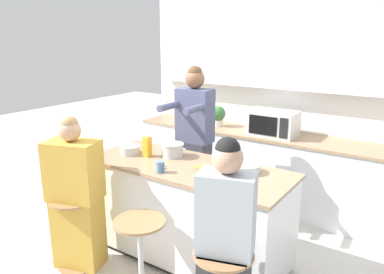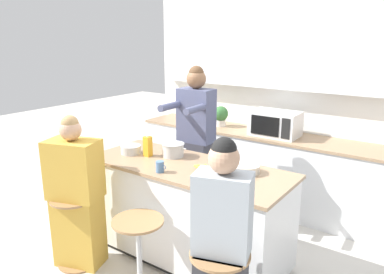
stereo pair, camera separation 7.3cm
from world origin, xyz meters
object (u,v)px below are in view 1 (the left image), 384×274
Objects in this scene: person_seated_near at (225,250)px; kitchen_island at (187,212)px; person_cooking at (194,147)px; cooking_pot at (173,150)px; banana_bunch at (203,167)px; juice_carton at (147,146)px; bar_stool_leftmost at (75,226)px; microwave at (273,123)px; coffee_cup_near at (161,167)px; person_wrapped_blanket at (76,198)px; fruit_bowl at (130,150)px; potted_plant at (218,115)px; bar_stool_center at (141,251)px.

kitchen_island is at bearing 122.38° from person_seated_near.
person_cooking is 0.50m from cooking_pot.
banana_bunch is 0.81× the size of juice_carton.
kitchen_island is 0.61m from cooking_pot.
microwave is at bearing 65.78° from bar_stool_leftmost.
kitchen_island is at bearing -26.65° from cooking_pot.
microwave reaches higher than juice_carton.
coffee_cup_near is 0.49× the size of juice_carton.
person_wrapped_blanket is 6.67× the size of juice_carton.
cooking_pot is (0.07, -0.48, 0.10)m from person_cooking.
fruit_bowl is (0.09, 0.63, 0.31)m from person_wrapped_blanket.
person_wrapped_blanket reaches higher than microwave.
microwave is (0.53, 0.87, 0.17)m from person_cooking.
kitchen_island is 1.31× the size of person_seated_near.
potted_plant is at bearing 93.61° from juice_carton.
coffee_cup_near reaches higher than bar_stool_leftmost.
fruit_bowl is 0.36× the size of microwave.
bar_stool_center is at bearing -77.26° from coffee_cup_near.
microwave is 0.77m from potted_plant.
person_wrapped_blanket is (-0.42, -1.28, -0.23)m from person_cooking.
cooking_pot reaches higher than banana_bunch.
bar_stool_leftmost is 0.38× the size of person_cooking.
cooking_pot is at bearing 113.77° from coffee_cup_near.
person_seated_near reaches higher than banana_bunch.
juice_carton reaches higher than kitchen_island.
cooking_pot is 0.25m from juice_carton.
person_seated_near reaches higher than bar_stool_leftmost.
microwave is at bearing 87.90° from person_seated_near.
coffee_cup_near reaches higher than kitchen_island.
cooking_pot is (-1.04, 0.80, 0.32)m from person_seated_near.
bar_stool_center is 2.16× the size of cooking_pot.
juice_carton is 0.80× the size of potted_plant.
potted_plant is (-0.30, 1.39, 0.07)m from cooking_pot.
fruit_bowl is 0.76× the size of potted_plant.
bar_stool_leftmost is at bearing -111.31° from person_cooking.
cooking_pot is at bearing 108.60° from bar_stool_center.
kitchen_island is at bearing 172.48° from banana_bunch.
bar_stool_leftmost is at bearing -145.54° from banana_bunch.
microwave is (0.02, 1.51, 0.11)m from banana_bunch.
bar_stool_center is 0.47× the size of person_wrapped_blanket.
coffee_cup_near is 0.19× the size of microwave.
bar_stool_center is at bearing -54.31° from juice_carton.
kitchen_island is 6.25× the size of cooking_pot.
cooking_pot reaches higher than kitchen_island.
coffee_cup_near is at bearing 30.72° from bar_stool_leftmost.
bar_stool_leftmost is 3.31× the size of fruit_bowl.
juice_carton reaches higher than bar_stool_center.
person_cooking is at bearing 52.95° from person_wrapped_blanket.
coffee_cup_near is 0.60× the size of banana_bunch.
juice_carton is at bearing -114.49° from microwave.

